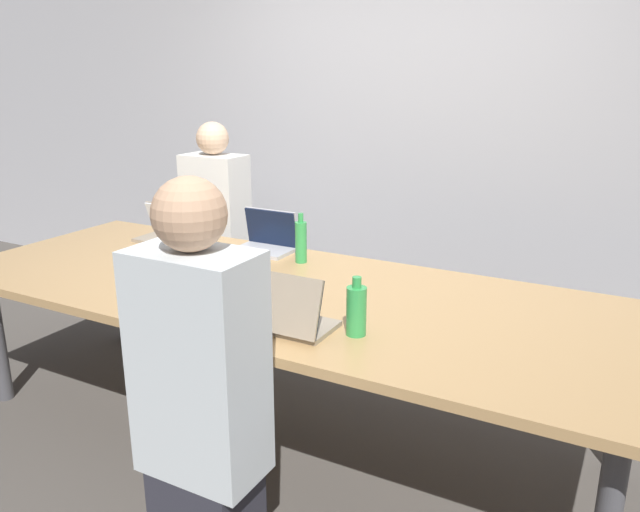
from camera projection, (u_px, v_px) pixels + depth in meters
name	position (u px, v px, depth m)	size (l,w,h in m)	color
ground_plane	(281.00, 429.00, 3.10)	(24.00, 24.00, 0.00)	#4C4742
curtain_wall	(410.00, 120.00, 4.10)	(12.00, 0.06, 2.80)	#ADADB2
conference_table	(278.00, 299.00, 2.90)	(3.32, 1.25, 0.75)	tan
laptop_near_midright	(288.00, 315.00, 2.38)	(0.32, 0.24, 0.24)	gray
person_near_midright	(201.00, 402.00, 1.99)	(0.40, 0.24, 1.42)	#2D2D38
bottle_near_midright	(356.00, 310.00, 2.34)	(0.08, 0.08, 0.23)	green
laptop_far_midleft	(267.00, 239.00, 3.46)	(0.32, 0.22, 0.23)	#B7B7BC
bottle_far_midleft	(301.00, 241.00, 3.23)	(0.06, 0.06, 0.26)	green
laptop_far_left	(167.00, 230.00, 3.67)	(0.32, 0.22, 0.22)	gray
person_far_left	(217.00, 234.00, 4.09)	(0.40, 0.24, 1.40)	#2D2D38
stapler	(218.00, 277.00, 2.95)	(0.06, 0.15, 0.05)	black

